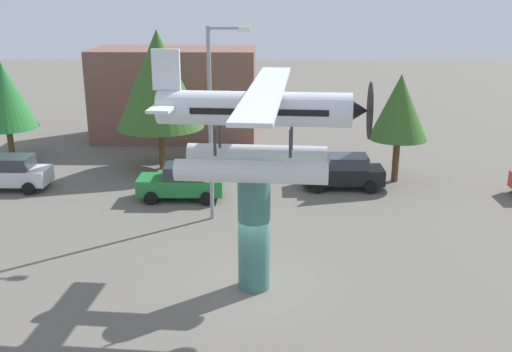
{
  "coord_description": "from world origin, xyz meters",
  "views": [
    {
      "loc": [
        0.48,
        -18.71,
        9.95
      ],
      "look_at": [
        0.0,
        3.0,
        3.13
      ],
      "focal_mm": 41.75,
      "sensor_mm": 36.0,
      "label": 1
    }
  ],
  "objects_px": {
    "tree_west": "(5,96)",
    "car_far_black": "(344,172)",
    "floatplane_monument": "(258,123)",
    "storefront_building": "(176,94)",
    "tree_east": "(159,79)",
    "display_pedestal": "(254,232)",
    "tree_center_back": "(400,107)",
    "car_mid_green": "(182,182)",
    "car_near_silver": "(9,173)",
    "streetlight_primary": "(214,112)"
  },
  "relations": [
    {
      "from": "floatplane_monument",
      "to": "car_far_black",
      "type": "distance_m",
      "value": 12.8
    },
    {
      "from": "floatplane_monument",
      "to": "storefront_building",
      "type": "relative_size",
      "value": 0.95
    },
    {
      "from": "car_mid_green",
      "to": "tree_center_back",
      "type": "height_order",
      "value": "tree_center_back"
    },
    {
      "from": "display_pedestal",
      "to": "floatplane_monument",
      "type": "height_order",
      "value": "floatplane_monument"
    },
    {
      "from": "display_pedestal",
      "to": "car_near_silver",
      "type": "bearing_deg",
      "value": 141.17
    },
    {
      "from": "floatplane_monument",
      "to": "tree_east",
      "type": "xyz_separation_m",
      "value": [
        -5.81,
        14.35,
        -0.68
      ]
    },
    {
      "from": "floatplane_monument",
      "to": "tree_west",
      "type": "height_order",
      "value": "floatplane_monument"
    },
    {
      "from": "car_mid_green",
      "to": "car_far_black",
      "type": "bearing_deg",
      "value": -167.2
    },
    {
      "from": "car_far_black",
      "to": "storefront_building",
      "type": "distance_m",
      "value": 15.29
    },
    {
      "from": "floatplane_monument",
      "to": "car_near_silver",
      "type": "relative_size",
      "value": 2.49
    },
    {
      "from": "car_near_silver",
      "to": "streetlight_primary",
      "type": "bearing_deg",
      "value": 160.5
    },
    {
      "from": "car_mid_green",
      "to": "tree_east",
      "type": "bearing_deg",
      "value": -70.05
    },
    {
      "from": "display_pedestal",
      "to": "car_far_black",
      "type": "height_order",
      "value": "display_pedestal"
    },
    {
      "from": "floatplane_monument",
      "to": "tree_center_back",
      "type": "xyz_separation_m",
      "value": [
        7.2,
        12.25,
        -1.79
      ]
    },
    {
      "from": "storefront_building",
      "to": "tree_east",
      "type": "bearing_deg",
      "value": -87.79
    },
    {
      "from": "car_near_silver",
      "to": "car_far_black",
      "type": "distance_m",
      "value": 17.38
    },
    {
      "from": "display_pedestal",
      "to": "car_mid_green",
      "type": "relative_size",
      "value": 0.99
    },
    {
      "from": "car_far_black",
      "to": "storefront_building",
      "type": "bearing_deg",
      "value": -46.68
    },
    {
      "from": "floatplane_monument",
      "to": "storefront_building",
      "type": "distance_m",
      "value": 23.01
    },
    {
      "from": "car_near_silver",
      "to": "storefront_building",
      "type": "relative_size",
      "value": 0.38
    },
    {
      "from": "floatplane_monument",
      "to": "tree_east",
      "type": "bearing_deg",
      "value": 116.16
    },
    {
      "from": "car_mid_green",
      "to": "car_far_black",
      "type": "xyz_separation_m",
      "value": [
        8.19,
        1.86,
        0.0
      ]
    },
    {
      "from": "car_mid_green",
      "to": "streetlight_primary",
      "type": "bearing_deg",
      "value": 126.1
    },
    {
      "from": "streetlight_primary",
      "to": "storefront_building",
      "type": "distance_m",
      "value": 16.13
    },
    {
      "from": "car_far_black",
      "to": "tree_east",
      "type": "relative_size",
      "value": 0.53
    },
    {
      "from": "floatplane_monument",
      "to": "car_far_black",
      "type": "xyz_separation_m",
      "value": [
        4.27,
        11.0,
        -4.96
      ]
    },
    {
      "from": "display_pedestal",
      "to": "streetlight_primary",
      "type": "relative_size",
      "value": 0.49
    },
    {
      "from": "car_near_silver",
      "to": "car_mid_green",
      "type": "height_order",
      "value": "same"
    },
    {
      "from": "floatplane_monument",
      "to": "car_mid_green",
      "type": "bearing_deg",
      "value": 117.32
    },
    {
      "from": "tree_west",
      "to": "car_far_black",
      "type": "bearing_deg",
      "value": -14.22
    },
    {
      "from": "display_pedestal",
      "to": "tree_center_back",
      "type": "bearing_deg",
      "value": 59.09
    },
    {
      "from": "floatplane_monument",
      "to": "streetlight_primary",
      "type": "bearing_deg",
      "value": 111.23
    },
    {
      "from": "car_far_black",
      "to": "tree_west",
      "type": "height_order",
      "value": "tree_west"
    },
    {
      "from": "display_pedestal",
      "to": "streetlight_primary",
      "type": "xyz_separation_m",
      "value": [
        -1.88,
        6.51,
        2.82
      ]
    },
    {
      "from": "car_near_silver",
      "to": "storefront_building",
      "type": "distance_m",
      "value": 13.69
    },
    {
      "from": "car_far_black",
      "to": "streetlight_primary",
      "type": "bearing_deg",
      "value": 35.53
    },
    {
      "from": "display_pedestal",
      "to": "car_far_black",
      "type": "xyz_separation_m",
      "value": [
        4.4,
        10.99,
        -1.21
      ]
    },
    {
      "from": "car_near_silver",
      "to": "tree_center_back",
      "type": "xyz_separation_m",
      "value": [
        20.3,
        1.8,
        3.17
      ]
    },
    {
      "from": "tree_center_back",
      "to": "tree_east",
      "type": "bearing_deg",
      "value": 170.83
    },
    {
      "from": "storefront_building",
      "to": "tree_center_back",
      "type": "relative_size",
      "value": 1.89
    },
    {
      "from": "display_pedestal",
      "to": "tree_west",
      "type": "bearing_deg",
      "value": 133.58
    },
    {
      "from": "display_pedestal",
      "to": "storefront_building",
      "type": "distance_m",
      "value": 22.82
    },
    {
      "from": "car_far_black",
      "to": "car_near_silver",
      "type": "bearing_deg",
      "value": 1.83
    },
    {
      "from": "car_near_silver",
      "to": "car_mid_green",
      "type": "xyz_separation_m",
      "value": [
        9.18,
        -1.31,
        0.0
      ]
    },
    {
      "from": "car_mid_green",
      "to": "storefront_building",
      "type": "height_order",
      "value": "storefront_building"
    },
    {
      "from": "car_mid_green",
      "to": "tree_center_back",
      "type": "relative_size",
      "value": 0.72
    },
    {
      "from": "tree_west",
      "to": "tree_east",
      "type": "height_order",
      "value": "tree_east"
    },
    {
      "from": "car_far_black",
      "to": "tree_center_back",
      "type": "distance_m",
      "value": 4.49
    },
    {
      "from": "storefront_building",
      "to": "streetlight_primary",
      "type": "bearing_deg",
      "value": -75.18
    },
    {
      "from": "display_pedestal",
      "to": "tree_center_back",
      "type": "distance_m",
      "value": 14.4
    }
  ]
}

